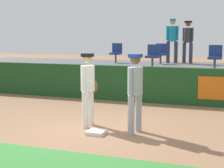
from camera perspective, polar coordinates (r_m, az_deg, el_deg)
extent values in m
plane|color=#936B4C|center=(8.27, -2.95, -7.58)|extent=(60.00, 60.00, 0.00)
cube|color=white|center=(8.08, -2.49, -7.65)|extent=(0.40, 0.40, 0.08)
cylinder|color=white|center=(8.83, -3.40, -3.72)|extent=(0.15, 0.15, 0.86)
cylinder|color=white|center=(8.56, -4.28, -4.10)|extent=(0.15, 0.15, 0.86)
cylinder|color=white|center=(8.58, -3.88, 0.92)|extent=(0.34, 0.34, 0.61)
sphere|color=tan|center=(8.54, -3.91, 4.10)|extent=(0.23, 0.23, 0.23)
cube|color=black|center=(8.53, -3.91, 4.59)|extent=(0.24, 0.24, 0.08)
cylinder|color=white|center=(8.76, -3.31, 1.19)|extent=(0.09, 0.09, 0.57)
cylinder|color=white|center=(8.40, -4.47, 0.90)|extent=(0.09, 0.09, 0.57)
ellipsoid|color=brown|center=(8.75, -2.71, -0.43)|extent=(0.12, 0.20, 0.28)
cylinder|color=#9EA3AD|center=(8.23, 4.23, -4.55)|extent=(0.15, 0.15, 0.87)
cylinder|color=#9EA3AD|center=(7.96, 3.05, -4.95)|extent=(0.15, 0.15, 0.87)
cylinder|color=#9EA3AD|center=(7.97, 3.69, 0.48)|extent=(0.41, 0.41, 0.61)
sphere|color=brown|center=(7.92, 3.72, 3.94)|extent=(0.23, 0.23, 0.23)
cube|color=#193899|center=(7.92, 3.73, 4.47)|extent=(0.29, 0.29, 0.08)
cylinder|color=#9EA3AD|center=(8.14, 4.44, 0.77)|extent=(0.09, 0.09, 0.58)
cylinder|color=#9EA3AD|center=(7.79, 2.91, 0.48)|extent=(0.09, 0.09, 0.58)
cube|color=#19471E|center=(11.89, 4.73, -0.03)|extent=(18.00, 0.24, 1.18)
cube|color=orange|center=(11.35, 17.23, -0.71)|extent=(1.50, 0.02, 0.71)
cube|color=#59595E|center=(14.37, 7.50, 0.93)|extent=(18.00, 4.80, 1.02)
cylinder|color=#4C4C51|center=(13.14, 6.41, 3.44)|extent=(0.08, 0.08, 0.40)
cube|color=navy|center=(13.13, 6.43, 4.31)|extent=(0.46, 0.44, 0.08)
cube|color=navy|center=(13.30, 6.64, 5.39)|extent=(0.46, 0.06, 0.40)
cylinder|color=#4C4C51|center=(15.46, 0.58, 4.11)|extent=(0.08, 0.08, 0.40)
cube|color=navy|center=(15.45, 0.59, 4.85)|extent=(0.45, 0.44, 0.08)
cube|color=navy|center=(15.62, 0.82, 5.76)|extent=(0.45, 0.06, 0.40)
cylinder|color=#4C4C51|center=(12.79, 15.95, 3.08)|extent=(0.08, 0.08, 0.40)
cube|color=navy|center=(12.78, 15.98, 3.98)|extent=(0.45, 0.44, 0.08)
cube|color=navy|center=(12.96, 16.09, 5.08)|extent=(0.45, 0.06, 0.40)
cylinder|color=#4C4C51|center=(14.91, 7.70, 3.91)|extent=(0.08, 0.08, 0.40)
cube|color=navy|center=(14.90, 7.71, 4.68)|extent=(0.46, 0.44, 0.08)
cube|color=navy|center=(15.08, 7.89, 5.62)|extent=(0.46, 0.06, 0.40)
cylinder|color=#33384C|center=(15.51, 12.38, 4.82)|extent=(0.15, 0.15, 0.87)
cylinder|color=#33384C|center=(15.66, 11.36, 4.87)|extent=(0.15, 0.15, 0.87)
cylinder|color=#333338|center=(15.57, 11.94, 7.58)|extent=(0.43, 0.43, 0.61)
sphere|color=brown|center=(15.58, 11.99, 9.35)|extent=(0.23, 0.23, 0.23)
cube|color=black|center=(15.58, 12.00, 9.62)|extent=(0.31, 0.31, 0.08)
cylinder|color=#333338|center=(15.47, 12.61, 7.64)|extent=(0.09, 0.09, 0.58)
cylinder|color=#333338|center=(15.67, 11.28, 7.67)|extent=(0.09, 0.09, 0.58)
cylinder|color=#33384C|center=(15.62, 10.08, 4.98)|extent=(0.16, 0.16, 0.92)
cylinder|color=#33384C|center=(15.59, 8.86, 5.00)|extent=(0.16, 0.16, 0.92)
cylinder|color=teal|center=(15.59, 9.53, 7.85)|extent=(0.44, 0.44, 0.65)
sphere|color=tan|center=(15.60, 9.58, 9.71)|extent=(0.24, 0.24, 0.24)
cube|color=teal|center=(15.60, 9.58, 9.99)|extent=(0.31, 0.31, 0.08)
cylinder|color=teal|center=(15.62, 10.32, 7.91)|extent=(0.09, 0.09, 0.60)
cylinder|color=teal|center=(15.57, 8.74, 7.95)|extent=(0.09, 0.09, 0.60)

